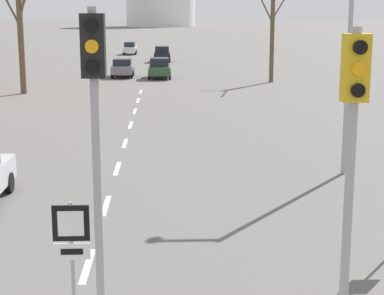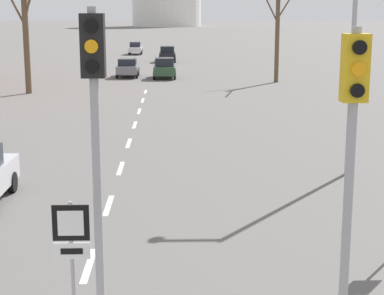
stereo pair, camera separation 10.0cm
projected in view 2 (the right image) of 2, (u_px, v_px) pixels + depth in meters
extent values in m
cube|color=silver|center=(89.00, 265.00, 14.19)|extent=(0.16, 2.00, 0.01)
cube|color=silver|center=(108.00, 205.00, 18.59)|extent=(0.16, 2.00, 0.01)
cube|color=silver|center=(121.00, 168.00, 22.99)|extent=(0.16, 2.00, 0.01)
cube|color=silver|center=(129.00, 143.00, 27.39)|extent=(0.16, 2.00, 0.01)
cube|color=silver|center=(135.00, 125.00, 31.79)|extent=(0.16, 2.00, 0.01)
cube|color=silver|center=(139.00, 111.00, 36.19)|extent=(0.16, 2.00, 0.01)
cube|color=silver|center=(143.00, 100.00, 40.59)|extent=(0.16, 2.00, 0.01)
cube|color=silver|center=(146.00, 92.00, 44.99)|extent=(0.16, 2.00, 0.01)
cylinder|color=#9E9EA3|center=(97.00, 187.00, 10.10)|extent=(0.14, 0.14, 5.58)
cube|color=black|center=(93.00, 46.00, 9.64)|extent=(0.36, 0.28, 0.96)
cylinder|color=black|center=(91.00, 26.00, 9.41)|extent=(0.20, 0.06, 0.20)
cylinder|color=orange|center=(91.00, 46.00, 9.47)|extent=(0.20, 0.06, 0.20)
cylinder|color=black|center=(92.00, 67.00, 9.54)|extent=(0.20, 0.06, 0.20)
cylinder|color=#9E9EA3|center=(348.00, 209.00, 9.47)|extent=(0.14, 0.14, 5.31)
cube|color=gold|center=(355.00, 68.00, 9.04)|extent=(0.36, 0.28, 0.96)
cylinder|color=black|center=(360.00, 47.00, 8.81)|extent=(0.20, 0.06, 0.20)
cylinder|color=orange|center=(358.00, 69.00, 8.87)|extent=(0.20, 0.06, 0.20)
cylinder|color=black|center=(357.00, 91.00, 8.93)|extent=(0.20, 0.06, 0.20)
cylinder|color=#9E9EA3|center=(73.00, 275.00, 10.56)|extent=(0.07, 0.07, 2.52)
cube|color=black|center=(71.00, 223.00, 10.35)|extent=(0.60, 0.03, 0.60)
cube|color=white|center=(71.00, 223.00, 10.33)|extent=(0.42, 0.01, 0.42)
cube|color=white|center=(72.00, 251.00, 10.45)|extent=(0.60, 0.03, 0.28)
cube|color=black|center=(72.00, 251.00, 10.43)|extent=(0.36, 0.01, 0.10)
cylinder|color=#9E9EA3|center=(352.00, 66.00, 21.44)|extent=(0.16, 0.16, 7.46)
cylinder|color=black|center=(12.00, 182.00, 19.90)|extent=(0.18, 0.64, 0.64)
cube|color=silver|center=(135.00, 49.00, 84.24)|extent=(1.61, 4.26, 0.64)
cube|color=#1E232D|center=(135.00, 44.00, 83.90)|extent=(1.37, 2.04, 0.64)
cylinder|color=black|center=(130.00, 51.00, 85.57)|extent=(0.18, 0.71, 0.71)
cylinder|color=black|center=(142.00, 51.00, 85.62)|extent=(0.18, 0.71, 0.71)
cylinder|color=black|center=(129.00, 52.00, 82.99)|extent=(0.18, 0.71, 0.71)
cylinder|color=black|center=(141.00, 52.00, 83.04)|extent=(0.18, 0.71, 0.71)
cube|color=black|center=(167.00, 56.00, 71.55)|extent=(1.77, 4.30, 0.70)
cube|color=#1E232D|center=(167.00, 49.00, 71.20)|extent=(1.51, 2.06, 0.71)
cylinder|color=black|center=(160.00, 58.00, 72.90)|extent=(0.18, 0.68, 0.68)
cylinder|color=black|center=(175.00, 58.00, 72.95)|extent=(0.18, 0.68, 0.68)
cylinder|color=black|center=(160.00, 60.00, 70.30)|extent=(0.18, 0.68, 0.68)
cylinder|color=black|center=(175.00, 60.00, 70.35)|extent=(0.18, 0.68, 0.68)
cube|color=slate|center=(128.00, 69.00, 54.98)|extent=(1.76, 3.84, 0.66)
cube|color=#1E232D|center=(127.00, 62.00, 54.67)|extent=(1.50, 1.84, 0.58)
cylinder|color=black|center=(119.00, 72.00, 56.19)|extent=(0.18, 0.69, 0.69)
cylinder|color=black|center=(138.00, 72.00, 56.24)|extent=(0.18, 0.69, 0.69)
cylinder|color=black|center=(117.00, 74.00, 53.86)|extent=(0.18, 0.69, 0.69)
cylinder|color=black|center=(137.00, 74.00, 53.91)|extent=(0.18, 0.69, 0.69)
cube|color=#2D4C33|center=(165.00, 70.00, 53.94)|extent=(1.80, 3.83, 0.69)
cube|color=#1E232D|center=(164.00, 62.00, 53.61)|extent=(1.53, 1.84, 0.69)
cylinder|color=black|center=(155.00, 73.00, 55.15)|extent=(0.18, 0.69, 0.69)
cylinder|color=black|center=(175.00, 73.00, 55.20)|extent=(0.18, 0.69, 0.69)
cylinder|color=black|center=(154.00, 76.00, 52.83)|extent=(0.18, 0.69, 0.69)
cylinder|color=black|center=(175.00, 75.00, 52.88)|extent=(0.18, 0.69, 0.69)
cylinder|color=brown|center=(277.00, 39.00, 50.34)|extent=(0.34, 0.34, 6.75)
cylinder|color=brown|center=(286.00, 5.00, 50.53)|extent=(1.49, 1.68, 1.93)
cylinder|color=brown|center=(270.00, 7.00, 49.92)|extent=(1.34, 0.36, 2.51)
cylinder|color=brown|center=(26.00, 34.00, 43.25)|extent=(0.41, 0.41, 8.07)
cylinder|color=brown|center=(29.00, 1.00, 43.53)|extent=(0.42, 1.62, 3.02)
cylinder|color=silver|center=(167.00, 3.00, 242.65)|extent=(26.07, 26.07, 17.38)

